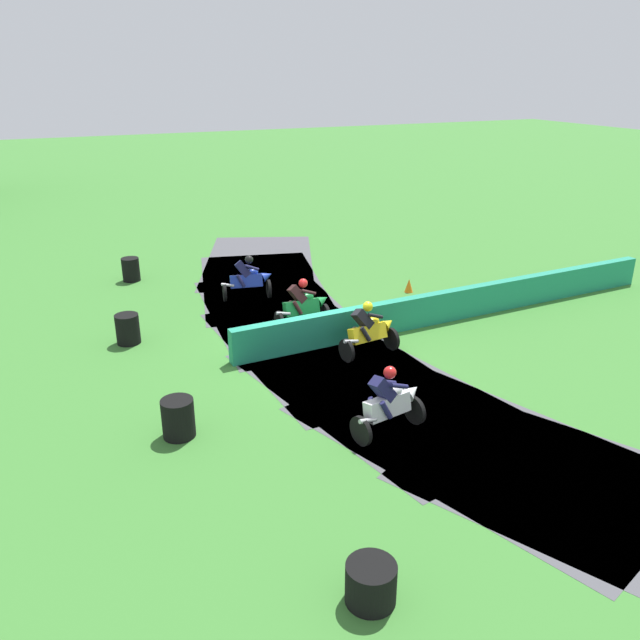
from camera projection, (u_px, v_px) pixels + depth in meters
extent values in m
plane|color=#38752D|center=(313.00, 348.00, 16.79)|extent=(120.00, 120.00, 0.00)
cube|color=#47474C|center=(260.00, 261.00, 24.30)|extent=(6.31, 8.20, 0.01)
cube|color=#47474C|center=(262.00, 284.00, 21.71)|extent=(5.50, 7.97, 0.01)
cube|color=#47474C|center=(278.00, 312.00, 19.19)|extent=(4.59, 7.59, 0.01)
cube|color=#47474C|center=(314.00, 347.00, 16.80)|extent=(4.30, 7.45, 0.01)
cube|color=#47474C|center=(376.00, 390.00, 14.56)|extent=(5.24, 7.88, 0.01)
cube|color=#47474C|center=(475.00, 443.00, 12.53)|extent=(6.08, 8.15, 0.01)
cube|color=#47474C|center=(622.00, 505.00, 10.75)|extent=(6.80, 8.26, 0.01)
cube|color=#1E8466|center=(462.00, 303.00, 18.66)|extent=(14.22, 1.00, 0.90)
cylinder|color=black|center=(269.00, 289.00, 20.34)|extent=(0.22, 0.74, 0.74)
cylinder|color=black|center=(225.00, 292.00, 20.03)|extent=(0.22, 0.74, 0.74)
cube|color=#1E38B2|center=(246.00, 281.00, 20.15)|extent=(1.05, 0.55, 0.46)
ellipsoid|color=#1E38B2|center=(251.00, 272.00, 20.16)|extent=(0.49, 0.41, 0.31)
cone|color=#1E38B2|center=(267.00, 276.00, 20.29)|extent=(0.43, 0.43, 0.47)
cylinder|color=#B2B2B7|center=(228.00, 285.00, 19.91)|extent=(0.42, 0.20, 0.18)
cube|color=#1E1E4C|center=(243.00, 269.00, 20.09)|extent=(0.53, 0.45, 0.62)
sphere|color=black|center=(249.00, 260.00, 20.11)|extent=(0.26, 0.26, 0.26)
cylinder|color=#1E1E4C|center=(251.00, 268.00, 20.32)|extent=(0.43, 0.21, 0.24)
cylinder|color=#1E1E4C|center=(252.00, 268.00, 19.97)|extent=(0.43, 0.21, 0.24)
cylinder|color=#1E1E4C|center=(240.00, 281.00, 20.28)|extent=(0.27, 0.24, 0.42)
cylinder|color=#1E1E4C|center=(241.00, 281.00, 19.93)|extent=(0.27, 0.24, 0.42)
cylinder|color=black|center=(325.00, 314.00, 18.26)|extent=(0.10, 0.74, 0.74)
cylinder|color=black|center=(279.00, 322.00, 17.72)|extent=(0.10, 0.74, 0.74)
cube|color=#198438|center=(301.00, 307.00, 17.95)|extent=(1.00, 0.39, 0.46)
ellipsoid|color=#198438|center=(306.00, 297.00, 17.99)|extent=(0.44, 0.34, 0.31)
cone|color=#198438|center=(323.00, 300.00, 18.20)|extent=(0.39, 0.42, 0.48)
cylinder|color=#B2B2B7|center=(283.00, 314.00, 17.62)|extent=(0.41, 0.13, 0.18)
cube|color=#331919|center=(297.00, 294.00, 17.88)|extent=(0.50, 0.44, 0.62)
sphere|color=red|center=(303.00, 283.00, 17.93)|extent=(0.26, 0.26, 0.26)
cylinder|color=#331919|center=(304.00, 292.00, 18.14)|extent=(0.43, 0.15, 0.24)
cylinder|color=#331919|center=(309.00, 292.00, 17.82)|extent=(0.43, 0.15, 0.24)
cylinder|color=#331919|center=(293.00, 307.00, 18.04)|extent=(0.27, 0.22, 0.42)
cylinder|color=#331919|center=(298.00, 308.00, 17.72)|extent=(0.27, 0.22, 0.42)
cylinder|color=black|center=(391.00, 339.00, 16.60)|extent=(0.19, 0.77, 0.76)
cylinder|color=black|center=(347.00, 351.00, 15.91)|extent=(0.19, 0.77, 0.76)
cube|color=yellow|center=(368.00, 333.00, 16.23)|extent=(1.04, 0.53, 0.47)
ellipsoid|color=yellow|center=(372.00, 322.00, 16.29)|extent=(0.48, 0.40, 0.32)
cone|color=yellow|center=(388.00, 323.00, 16.55)|extent=(0.44, 0.45, 0.49)
cylinder|color=#B2B2B7|center=(351.00, 341.00, 15.84)|extent=(0.42, 0.15, 0.18)
cube|color=black|center=(363.00, 319.00, 16.15)|extent=(0.54, 0.45, 0.63)
sphere|color=yellow|center=(368.00, 306.00, 16.24)|extent=(0.26, 0.26, 0.26)
cylinder|color=black|center=(367.00, 316.00, 16.44)|extent=(0.44, 0.12, 0.25)
cylinder|color=black|center=(375.00, 316.00, 16.13)|extent=(0.44, 0.12, 0.25)
cylinder|color=black|center=(358.00, 334.00, 16.29)|extent=(0.29, 0.22, 0.42)
cylinder|color=black|center=(366.00, 334.00, 15.98)|extent=(0.29, 0.22, 0.42)
cylinder|color=black|center=(414.00, 410.00, 13.14)|extent=(0.22, 0.70, 0.70)
cylinder|color=black|center=(361.00, 431.00, 12.39)|extent=(0.22, 0.70, 0.70)
cube|color=silver|center=(387.00, 406.00, 12.69)|extent=(1.05, 0.53, 0.44)
ellipsoid|color=silver|center=(393.00, 391.00, 12.73)|extent=(0.49, 0.40, 0.29)
cone|color=silver|center=(412.00, 391.00, 13.03)|extent=(0.45, 0.41, 0.45)
cylinder|color=#B2B2B7|center=(368.00, 420.00, 12.29)|extent=(0.42, 0.17, 0.17)
cube|color=#1E1E4C|center=(383.00, 389.00, 12.57)|extent=(0.55, 0.37, 0.61)
sphere|color=red|center=(390.00, 373.00, 12.62)|extent=(0.26, 0.26, 0.26)
cylinder|color=#1E1E4C|center=(387.00, 382.00, 12.86)|extent=(0.44, 0.16, 0.24)
cylinder|color=#1E1E4C|center=(399.00, 386.00, 12.56)|extent=(0.44, 0.16, 0.24)
cylinder|color=#1E1E4C|center=(374.00, 406.00, 12.74)|extent=(0.30, 0.17, 0.42)
cylinder|color=#1E1E4C|center=(386.00, 410.00, 12.45)|extent=(0.30, 0.17, 0.42)
cylinder|color=black|center=(132.00, 278.00, 22.02)|extent=(0.59, 0.59, 0.20)
cylinder|color=black|center=(131.00, 272.00, 21.94)|extent=(0.59, 0.59, 0.20)
cylinder|color=black|center=(131.00, 267.00, 21.87)|extent=(0.59, 0.59, 0.20)
cylinder|color=black|center=(130.00, 261.00, 21.80)|extent=(0.59, 0.59, 0.20)
cylinder|color=black|center=(129.00, 339.00, 17.04)|extent=(0.62, 0.62, 0.20)
cylinder|color=black|center=(128.00, 332.00, 16.97)|extent=(0.62, 0.62, 0.20)
cylinder|color=black|center=(127.00, 325.00, 16.90)|extent=(0.62, 0.62, 0.20)
cylinder|color=black|center=(126.00, 318.00, 16.82)|extent=(0.62, 0.62, 0.20)
cylinder|color=black|center=(179.00, 431.00, 12.75)|extent=(0.65, 0.65, 0.20)
cylinder|color=black|center=(179.00, 422.00, 12.67)|extent=(0.65, 0.65, 0.20)
cylinder|color=black|center=(178.00, 414.00, 12.60)|extent=(0.65, 0.65, 0.20)
cylinder|color=black|center=(177.00, 405.00, 12.52)|extent=(0.65, 0.65, 0.20)
cylinder|color=black|center=(370.00, 594.00, 8.80)|extent=(0.71, 0.71, 0.20)
cylinder|color=black|center=(371.00, 583.00, 8.73)|extent=(0.71, 0.71, 0.20)
cylinder|color=black|center=(371.00, 572.00, 8.66)|extent=(0.71, 0.71, 0.20)
cone|color=orange|center=(409.00, 286.00, 20.85)|extent=(0.28, 0.28, 0.44)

